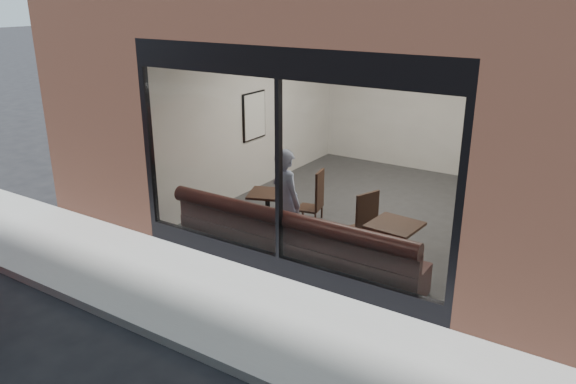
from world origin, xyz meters
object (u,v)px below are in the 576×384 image
Objects in this scene: cafe_table_right at (395,225)px; person at (286,202)px; cafe_chair_right at (358,231)px; cafe_chair_left at (309,208)px; cafe_table_left at (267,194)px; banquette at (294,250)px.

person is at bearing -170.56° from cafe_table_right.
cafe_table_right reaches higher than cafe_chair_right.
person is 1.68m from cafe_table_right.
person is 4.38× the size of cafe_chair_left.
cafe_chair_right is (1.43, 0.46, -0.50)m from cafe_table_left.
cafe_chair_right is (1.17, -0.45, 0.00)m from cafe_chair_left.
cafe_table_left is 1.29× the size of cafe_chair_right.
cafe_table_left is at bearing 177.37° from cafe_table_right.
cafe_table_left is 1.54× the size of cafe_chair_left.
person reaches higher than cafe_table_right.
person reaches higher than cafe_chair_right.
cafe_chair_right is at bearing 147.47° from cafe_chair_left.
cafe_table_right is at bearing 22.54° from banquette.
cafe_table_left reaches higher than banquette.
cafe_chair_left is (-2.00, 1.01, -0.50)m from cafe_table_right.
cafe_table_right is 1.47× the size of cafe_chair_right.
cafe_chair_right is at bearing 17.81° from cafe_table_left.
cafe_chair_left is at bearing -0.05° from cafe_chair_right.
banquette is at bearing 162.83° from person.
cafe_table_right is (1.32, 0.55, 0.52)m from banquette.
cafe_table_left is 1.07m from cafe_chair_left.
cafe_chair_right is (-0.83, 0.56, -0.50)m from cafe_table_right.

